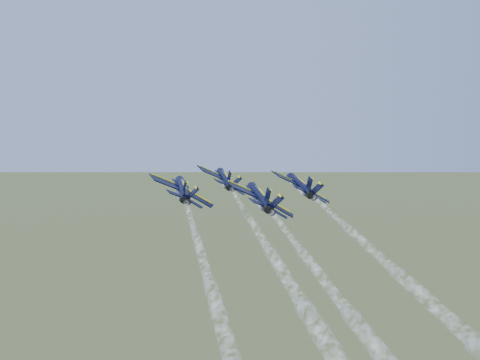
{
  "coord_description": "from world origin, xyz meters",
  "views": [
    {
      "loc": [
        6.03,
        -103.0,
        119.22
      ],
      "look_at": [
        1.96,
        -1.25,
        105.47
      ],
      "focal_mm": 40.0,
      "sensor_mm": 36.0,
      "label": 1
    }
  ],
  "objects_px": {
    "jet_lead": "(224,179)",
    "jet_slot": "(259,197)",
    "jet_left": "(182,189)",
    "jet_right": "(300,185)"
  },
  "relations": [
    {
      "from": "jet_slot",
      "to": "jet_left",
      "type": "bearing_deg",
      "value": 135.8
    },
    {
      "from": "jet_right",
      "to": "jet_slot",
      "type": "height_order",
      "value": "same"
    },
    {
      "from": "jet_slot",
      "to": "jet_lead",
      "type": "bearing_deg",
      "value": 93.48
    },
    {
      "from": "jet_lead",
      "to": "jet_slot",
      "type": "height_order",
      "value": "same"
    },
    {
      "from": "jet_left",
      "to": "jet_right",
      "type": "xyz_separation_m",
      "value": [
        22.01,
        5.86,
        0.0
      ]
    },
    {
      "from": "jet_left",
      "to": "jet_right",
      "type": "height_order",
      "value": "same"
    },
    {
      "from": "jet_right",
      "to": "jet_lead",
      "type": "bearing_deg",
      "value": 135.35
    },
    {
      "from": "jet_left",
      "to": "jet_right",
      "type": "relative_size",
      "value": 1.0
    },
    {
      "from": "jet_left",
      "to": "jet_slot",
      "type": "bearing_deg",
      "value": -44.2
    },
    {
      "from": "jet_right",
      "to": "jet_slot",
      "type": "distance_m",
      "value": 15.98
    }
  ]
}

